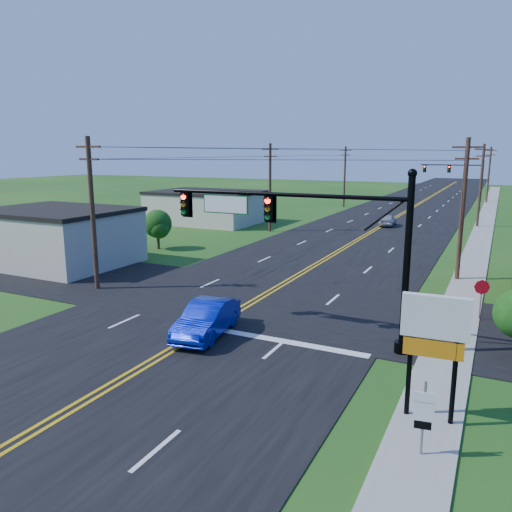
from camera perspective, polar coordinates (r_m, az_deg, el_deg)
The scene contains 20 objects.
ground at distance 18.66m, azimuth -17.59°, elevation -14.48°, with size 260.00×260.00×0.00m, color #144413.
road_main at distance 63.53m, azimuth 15.16°, elevation 4.05°, with size 16.00×220.00×0.04m, color black.
road_cross at distance 27.88m, azimuth -0.36°, elevation -5.05°, with size 70.00×10.00×0.04m, color black.
sidewalk at distance 52.52m, azimuth 24.29°, elevation 1.90°, with size 2.00×160.00×0.08m, color gray.
signal_mast_main at distance 21.53m, azimuth 5.23°, elevation 2.81°, with size 11.30×0.60×7.48m.
signal_mast_far at distance 92.25m, azimuth 21.74°, elevation 8.73°, with size 10.98×0.60×7.48m.
cream_bldg_near at distance 39.27m, azimuth -21.77°, elevation 2.08°, with size 10.20×8.20×4.10m.
cream_bldg_far at distance 59.01m, azimuth -5.64°, elevation 5.64°, with size 12.20×9.20×3.70m.
utility_pole_left_a at distance 30.80m, azimuth -18.19°, elevation 4.90°, with size 1.80×0.28×9.00m.
utility_pole_left_b at distance 51.65m, azimuth 1.61°, elevation 8.01°, with size 1.80×0.28×9.00m.
utility_pole_left_c at distance 77.00m, azimuth 10.10°, elevation 9.07°, with size 1.80×0.28×9.00m.
utility_pole_right_a at distance 34.11m, azimuth 22.56°, elevation 5.20°, with size 1.80×0.28×9.00m.
utility_pole_right_b at distance 60.01m, azimuth 24.30°, elevation 7.51°, with size 1.80×0.28×9.00m.
utility_pole_right_c at distance 89.97m, azimuth 25.07°, elevation 8.52°, with size 1.80×0.28×9.00m.
tree_left at distance 43.06m, azimuth -11.18°, elevation 3.63°, with size 2.40×2.40×3.37m.
blue_car at distance 22.56m, azimuth -5.63°, elevation -7.23°, with size 1.61×4.63×1.53m, color #081AB0.
distant_car at distance 57.67m, azimuth 14.83°, elevation 3.96°, with size 1.55×3.86×1.32m, color #B0B1B5.
route_sign at distance 14.58m, azimuth 18.60°, elevation -16.72°, with size 0.55×0.13×2.19m.
stop_sign at distance 26.61m, azimuth 24.37°, elevation -3.69°, with size 0.71×0.22×2.05m.
pylon_sign at distance 15.82m, azimuth 19.73°, elevation -8.04°, with size 1.95×0.40×3.99m.
Camera 1 is at (11.91, -11.88, 8.08)m, focal length 35.00 mm.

